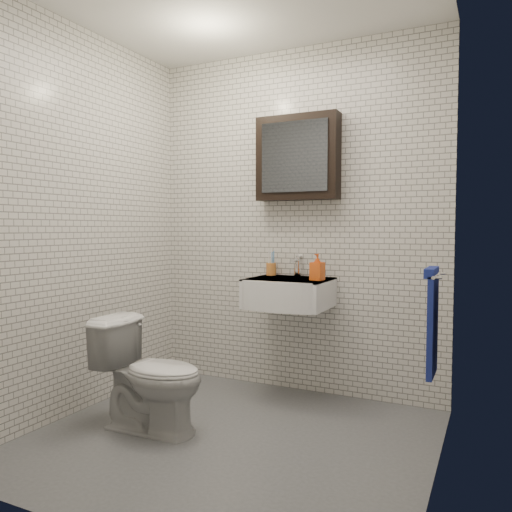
# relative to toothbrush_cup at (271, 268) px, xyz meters

# --- Properties ---
(ground) EXTENTS (2.20, 2.00, 0.01)m
(ground) POSITION_rel_toothbrush_cup_xyz_m (0.16, -0.94, -0.90)
(ground) COLOR #4F5257
(ground) RESTS_ON ground
(room_shell) EXTENTS (2.22, 2.02, 2.51)m
(room_shell) POSITION_rel_toothbrush_cup_xyz_m (0.16, -0.94, 0.57)
(room_shell) COLOR silver
(room_shell) RESTS_ON ground
(washbasin) EXTENTS (0.55, 0.50, 0.20)m
(washbasin) POSITION_rel_toothbrush_cup_xyz_m (0.21, -0.21, -0.14)
(washbasin) COLOR white
(washbasin) RESTS_ON room_shell
(faucet) EXTENTS (0.06, 0.20, 0.15)m
(faucet) POSITION_rel_toothbrush_cup_xyz_m (0.21, -0.01, 0.02)
(faucet) COLOR silver
(faucet) RESTS_ON washbasin
(mirror_cabinet) EXTENTS (0.60, 0.15, 0.60)m
(mirror_cabinet) POSITION_rel_toothbrush_cup_xyz_m (0.21, -0.01, 0.80)
(mirror_cabinet) COLOR black
(mirror_cabinet) RESTS_ON room_shell
(towel_rail) EXTENTS (0.09, 0.30, 0.58)m
(towel_rail) POSITION_rel_toothbrush_cup_xyz_m (1.21, -0.59, -0.18)
(towel_rail) COLOR silver
(towel_rail) RESTS_ON room_shell
(toothbrush_cup) EXTENTS (0.08, 0.08, 0.20)m
(toothbrush_cup) POSITION_rel_toothbrush_cup_xyz_m (0.00, 0.00, 0.00)
(toothbrush_cup) COLOR orange
(toothbrush_cup) RESTS_ON washbasin
(soap_bottle) EXTENTS (0.09, 0.09, 0.18)m
(soap_bottle) POSITION_rel_toothbrush_cup_xyz_m (0.43, -0.20, 0.04)
(soap_bottle) COLOR orange
(soap_bottle) RESTS_ON washbasin
(toilet) EXTENTS (0.67, 0.40, 0.67)m
(toilet) POSITION_rel_toothbrush_cup_xyz_m (-0.32, -1.02, -0.57)
(toilet) COLOR silver
(toilet) RESTS_ON ground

